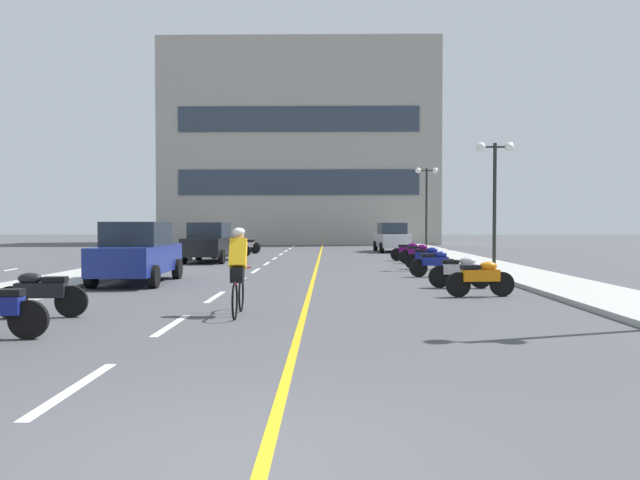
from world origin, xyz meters
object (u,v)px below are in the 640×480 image
parked_car_near (138,252)px  motorcycle_9 (225,249)px  parked_car_far (392,237)px  motorcycle_7 (418,253)px  parked_car_mid (209,242)px  motorcycle_12 (247,244)px  motorcycle_5 (435,263)px  cyclist_rider (238,269)px  motorcycle_3 (481,277)px  motorcycle_4 (460,271)px  motorcycle_10 (235,248)px  motorcycle_11 (246,246)px  street_lamp_mid (495,175)px  street_lamp_far (427,190)px  motorcycle_8 (409,251)px  motorcycle_6 (427,257)px  motorcycle_2 (40,293)px

parked_car_near → motorcycle_9: parked_car_near is taller
parked_car_far → motorcycle_7: parked_car_far is taller
parked_car_mid → motorcycle_12: bearing=87.4°
motorcycle_5 → motorcycle_12: same height
motorcycle_5 → cyclist_rider: 9.89m
parked_car_far → motorcycle_3: bearing=-90.7°
motorcycle_4 → motorcycle_10: size_ratio=1.00×
parked_car_far → motorcycle_9: size_ratio=2.52×
motorcycle_11 → cyclist_rider: cyclist_rider is taller
street_lamp_mid → motorcycle_9: size_ratio=2.82×
motorcycle_3 → motorcycle_11: same height
street_lamp_mid → motorcycle_10: street_lamp_mid is taller
motorcycle_4 → street_lamp_far: bearing=83.1°
motorcycle_8 → motorcycle_10: same height
motorcycle_5 → parked_car_mid: bearing=139.8°
parked_car_near → cyclist_rider: (3.92, -6.12, -0.03)m
parked_car_near → parked_car_far: size_ratio=0.99×
motorcycle_10 → cyclist_rider: cyclist_rider is taller
street_lamp_far → motorcycle_7: size_ratio=3.09×
motorcycle_6 → motorcycle_11: size_ratio=1.01×
street_lamp_far → parked_car_mid: (-11.83, -11.28, -3.04)m
parked_car_far → motorcycle_9: parked_car_far is taller
motorcycle_8 → motorcycle_10: (-8.82, 3.62, 0.00)m
motorcycle_4 → motorcycle_12: same height
motorcycle_12 → motorcycle_10: bearing=-89.6°
motorcycle_8 → motorcycle_12: 12.45m
motorcycle_3 → motorcycle_4: size_ratio=1.00×
cyclist_rider → motorcycle_11: bearing=97.5°
motorcycle_10 → motorcycle_4: bearing=-61.0°
parked_car_far → motorcycle_11: bearing=-165.6°
motorcycle_4 → motorcycle_12: 22.43m
parked_car_mid → motorcycle_3: 15.94m
parked_car_near → motorcycle_2: parked_car_near is taller
motorcycle_3 → motorcycle_6: bearing=89.0°
motorcycle_3 → motorcycle_9: size_ratio=1.00×
motorcycle_3 → motorcycle_9: same height
parked_car_mid → motorcycle_11: size_ratio=2.52×
street_lamp_mid → parked_car_mid: 12.94m
parked_car_near → motorcycle_9: (0.44, 12.41, -0.44)m
parked_car_far → motorcycle_8: 9.10m
motorcycle_8 → parked_car_mid: bearing=-174.8°
motorcycle_8 → motorcycle_10: size_ratio=0.99×
parked_car_near → parked_car_mid: bearing=89.0°
street_lamp_mid → motorcycle_3: size_ratio=2.83×
street_lamp_mid → motorcycle_10: bearing=143.3°
motorcycle_6 → cyclist_rider: 12.96m
motorcycle_3 → motorcycle_12: 24.26m
motorcycle_10 → motorcycle_11: bearing=87.3°
street_lamp_far → motorcycle_4: bearing=-96.9°
motorcycle_7 → motorcycle_4: bearing=-92.0°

